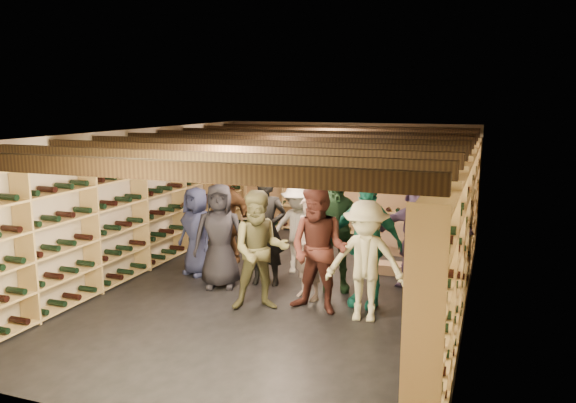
{
  "coord_description": "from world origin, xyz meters",
  "views": [
    {
      "loc": [
        3.0,
        -7.85,
        2.89
      ],
      "look_at": [
        0.02,
        0.2,
        1.33
      ],
      "focal_mm": 35.0,
      "sensor_mm": 36.0,
      "label": 1
    }
  ],
  "objects_px": {
    "crate_loose": "(390,268)",
    "person_10": "(335,232)",
    "person_7": "(309,248)",
    "person_11": "(418,231)",
    "person_0": "(220,236)",
    "person_4": "(365,242)",
    "crate_stack_right": "(396,237)",
    "person_8": "(319,250)",
    "crate_stack_left": "(254,231)",
    "person_6": "(196,231)",
    "person_1": "(266,230)",
    "person_3": "(365,261)",
    "person_2": "(260,251)",
    "person_9": "(298,228)",
    "person_12": "(436,231)",
    "person_5": "(223,212)"
  },
  "relations": [
    {
      "from": "person_4",
      "to": "crate_loose",
      "type": "bearing_deg",
      "value": 96.68
    },
    {
      "from": "crate_stack_right",
      "to": "person_11",
      "type": "distance_m",
      "value": 1.91
    },
    {
      "from": "person_1",
      "to": "crate_stack_right",
      "type": "bearing_deg",
      "value": 47.12
    },
    {
      "from": "person_7",
      "to": "person_10",
      "type": "distance_m",
      "value": 0.57
    },
    {
      "from": "crate_stack_right",
      "to": "person_6",
      "type": "distance_m",
      "value": 3.8
    },
    {
      "from": "crate_loose",
      "to": "person_1",
      "type": "distance_m",
      "value": 2.28
    },
    {
      "from": "person_0",
      "to": "person_7",
      "type": "height_order",
      "value": "person_0"
    },
    {
      "from": "person_1",
      "to": "person_8",
      "type": "bearing_deg",
      "value": -46.59
    },
    {
      "from": "person_0",
      "to": "person_4",
      "type": "relative_size",
      "value": 0.89
    },
    {
      "from": "person_10",
      "to": "person_2",
      "type": "bearing_deg",
      "value": -147.44
    },
    {
      "from": "person_1",
      "to": "person_9",
      "type": "xyz_separation_m",
      "value": [
        0.27,
        0.74,
        -0.12
      ]
    },
    {
      "from": "person_7",
      "to": "crate_stack_left",
      "type": "bearing_deg",
      "value": 152.65
    },
    {
      "from": "crate_stack_right",
      "to": "person_3",
      "type": "xyz_separation_m",
      "value": [
        0.14,
        -3.37,
        0.47
      ]
    },
    {
      "from": "person_2",
      "to": "person_3",
      "type": "height_order",
      "value": "person_2"
    },
    {
      "from": "person_4",
      "to": "person_5",
      "type": "relative_size",
      "value": 1.0
    },
    {
      "from": "person_5",
      "to": "person_7",
      "type": "distance_m",
      "value": 2.45
    },
    {
      "from": "person_3",
      "to": "person_7",
      "type": "height_order",
      "value": "person_3"
    },
    {
      "from": "crate_stack_right",
      "to": "person_9",
      "type": "height_order",
      "value": "person_9"
    },
    {
      "from": "person_1",
      "to": "crate_stack_left",
      "type": "bearing_deg",
      "value": 109.32
    },
    {
      "from": "person_0",
      "to": "person_11",
      "type": "xyz_separation_m",
      "value": [
        2.87,
        1.12,
        0.06
      ]
    },
    {
      "from": "person_4",
      "to": "person_12",
      "type": "relative_size",
      "value": 1.17
    },
    {
      "from": "person_6",
      "to": "person_11",
      "type": "distance_m",
      "value": 3.59
    },
    {
      "from": "crate_stack_left",
      "to": "person_3",
      "type": "distance_m",
      "value": 4.05
    },
    {
      "from": "person_2",
      "to": "person_9",
      "type": "relative_size",
      "value": 1.1
    },
    {
      "from": "crate_loose",
      "to": "person_4",
      "type": "xyz_separation_m",
      "value": [
        -0.08,
        -1.61,
        0.83
      ]
    },
    {
      "from": "person_12",
      "to": "person_3",
      "type": "bearing_deg",
      "value": -100.92
    },
    {
      "from": "person_8",
      "to": "person_12",
      "type": "bearing_deg",
      "value": 66.03
    },
    {
      "from": "person_4",
      "to": "person_9",
      "type": "bearing_deg",
      "value": 151.06
    },
    {
      "from": "person_6",
      "to": "person_5",
      "type": "bearing_deg",
      "value": 107.25
    },
    {
      "from": "person_7",
      "to": "person_11",
      "type": "distance_m",
      "value": 1.81
    },
    {
      "from": "person_7",
      "to": "person_12",
      "type": "xyz_separation_m",
      "value": [
        1.64,
        1.63,
        0.02
      ]
    },
    {
      "from": "person_7",
      "to": "crate_loose",
      "type": "bearing_deg",
      "value": 84.44
    },
    {
      "from": "person_10",
      "to": "person_0",
      "type": "bearing_deg",
      "value": 171.87
    },
    {
      "from": "person_6",
      "to": "person_8",
      "type": "bearing_deg",
      "value": -0.21
    },
    {
      "from": "person_1",
      "to": "person_9",
      "type": "relative_size",
      "value": 1.15
    },
    {
      "from": "person_3",
      "to": "person_4",
      "type": "distance_m",
      "value": 0.56
    },
    {
      "from": "person_9",
      "to": "person_12",
      "type": "relative_size",
      "value": 0.97
    },
    {
      "from": "person_2",
      "to": "person_8",
      "type": "bearing_deg",
      "value": -13.15
    },
    {
      "from": "person_3",
      "to": "person_4",
      "type": "height_order",
      "value": "person_4"
    },
    {
      "from": "crate_stack_right",
      "to": "person_10",
      "type": "relative_size",
      "value": 0.37
    },
    {
      "from": "crate_loose",
      "to": "person_10",
      "type": "distance_m",
      "value": 1.55
    },
    {
      "from": "crate_stack_right",
      "to": "person_0",
      "type": "bearing_deg",
      "value": -128.45
    },
    {
      "from": "person_5",
      "to": "person_1",
      "type": "bearing_deg",
      "value": -25.94
    },
    {
      "from": "crate_loose",
      "to": "person_8",
      "type": "bearing_deg",
      "value": -106.39
    },
    {
      "from": "crate_stack_left",
      "to": "crate_loose",
      "type": "xyz_separation_m",
      "value": [
        2.81,
        -0.71,
        -0.25
      ]
    },
    {
      "from": "person_0",
      "to": "person_10",
      "type": "bearing_deg",
      "value": -4.36
    },
    {
      "from": "person_9",
      "to": "person_12",
      "type": "xyz_separation_m",
      "value": [
        2.21,
        0.5,
        0.02
      ]
    },
    {
      "from": "person_0",
      "to": "person_2",
      "type": "height_order",
      "value": "person_2"
    },
    {
      "from": "person_2",
      "to": "person_3",
      "type": "xyz_separation_m",
      "value": [
        1.45,
        0.12,
        -0.03
      ]
    },
    {
      "from": "person_0",
      "to": "person_6",
      "type": "bearing_deg",
      "value": 125.95
    }
  ]
}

